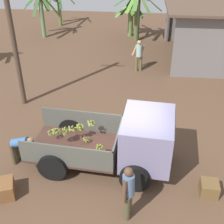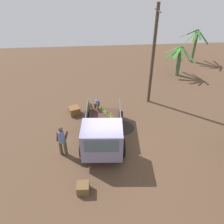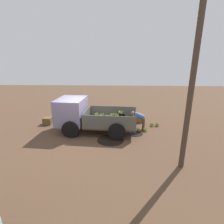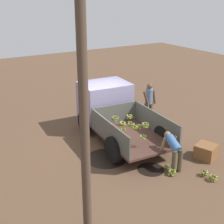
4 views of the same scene
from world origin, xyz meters
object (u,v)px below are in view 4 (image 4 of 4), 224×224
at_px(banana_bunch_on_ground_0, 172,172).
at_px(banana_bunch_on_ground_2, 204,173).
at_px(wooden_crate_1, 102,105).
at_px(banana_bunch_on_ground_1, 213,177).
at_px(cargo_truck, 110,107).
at_px(wooden_crate_0, 206,152).
at_px(banana_bunch_on_ground_3, 166,166).
at_px(person_worker_loading, 173,149).
at_px(utility_pole, 84,105).
at_px(person_foreground_visitor, 149,101).

distance_m(banana_bunch_on_ground_0, banana_bunch_on_ground_2, 1.00).
bearing_deg(wooden_crate_1, banana_bunch_on_ground_2, 178.25).
bearing_deg(banana_bunch_on_ground_1, cargo_truck, 9.40).
height_order(wooden_crate_0, wooden_crate_1, wooden_crate_0).
bearing_deg(wooden_crate_0, banana_bunch_on_ground_3, 84.13).
bearing_deg(banana_bunch_on_ground_0, wooden_crate_1, -9.48).
height_order(banana_bunch_on_ground_2, wooden_crate_1, wooden_crate_1).
bearing_deg(cargo_truck, person_worker_loading, -171.62).
bearing_deg(banana_bunch_on_ground_1, utility_pole, 90.69).
distance_m(cargo_truck, person_foreground_visitor, 2.00).
bearing_deg(wooden_crate_1, person_foreground_visitor, -156.31).
bearing_deg(wooden_crate_1, banana_bunch_on_ground_1, 178.52).
distance_m(banana_bunch_on_ground_1, wooden_crate_0, 1.42).
bearing_deg(banana_bunch_on_ground_3, wooden_crate_1, -9.10).
xyz_separation_m(cargo_truck, utility_pole, (-4.82, 3.51, 2.24)).
bearing_deg(person_worker_loading, utility_pole, 119.49).
relative_size(cargo_truck, utility_pole, 0.73).
height_order(banana_bunch_on_ground_3, wooden_crate_1, wooden_crate_1).
bearing_deg(banana_bunch_on_ground_0, utility_pole, 105.35).
xyz_separation_m(banana_bunch_on_ground_0, banana_bunch_on_ground_3, (0.39, -0.10, -0.02)).
bearing_deg(wooden_crate_1, banana_bunch_on_ground_0, 170.52).
height_order(person_foreground_visitor, wooden_crate_0, person_foreground_visitor).
xyz_separation_m(utility_pole, banana_bunch_on_ground_0, (0.95, -3.44, -3.16)).
bearing_deg(cargo_truck, banana_bunch_on_ground_3, -174.73).
height_order(person_worker_loading, banana_bunch_on_ground_3, person_worker_loading).
bearing_deg(utility_pole, banana_bunch_on_ground_2, -84.84).
bearing_deg(wooden_crate_1, cargo_truck, 157.52).
distance_m(person_worker_loading, banana_bunch_on_ground_0, 0.74).
height_order(banana_bunch_on_ground_2, banana_bunch_on_ground_3, banana_bunch_on_ground_2).
bearing_deg(person_foreground_visitor, cargo_truck, -80.88).
relative_size(banana_bunch_on_ground_2, wooden_crate_0, 0.42).
relative_size(person_foreground_visitor, banana_bunch_on_ground_1, 6.44).
bearing_deg(wooden_crate_1, wooden_crate_0, -173.46).
bearing_deg(banana_bunch_on_ground_3, cargo_truck, 0.63).
bearing_deg(utility_pole, wooden_crate_0, -77.27).
bearing_deg(person_worker_loading, banana_bunch_on_ground_2, -138.17).
bearing_deg(wooden_crate_0, banana_bunch_on_ground_1, 142.02).
relative_size(utility_pole, banana_bunch_on_ground_2, 23.59).
xyz_separation_m(cargo_truck, wooden_crate_0, (-3.65, -1.66, -0.79)).
bearing_deg(wooden_crate_0, cargo_truck, 24.46).
xyz_separation_m(person_worker_loading, banana_bunch_on_ground_3, (0.06, 0.19, -0.61)).
distance_m(banana_bunch_on_ground_2, banana_bunch_on_ground_3, 1.20).
bearing_deg(wooden_crate_0, person_foreground_visitor, -5.31).
bearing_deg(banana_bunch_on_ground_1, person_foreground_visitor, -14.24).
height_order(banana_bunch_on_ground_0, wooden_crate_1, wooden_crate_1).
distance_m(utility_pole, wooden_crate_0, 6.11).
distance_m(utility_pole, banana_bunch_on_ground_1, 5.34).
height_order(utility_pole, banana_bunch_on_ground_2, utility_pole).
distance_m(cargo_truck, wooden_crate_0, 4.09).
relative_size(cargo_truck, person_foreground_visitor, 2.70).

